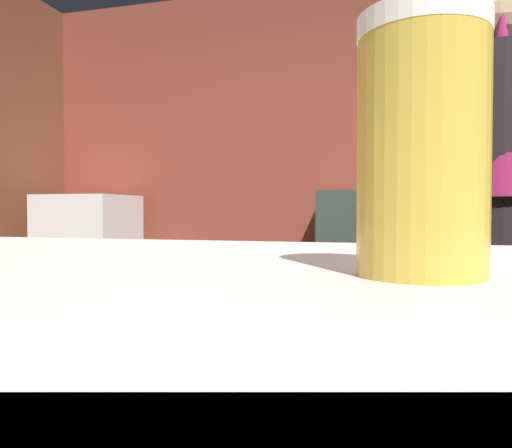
# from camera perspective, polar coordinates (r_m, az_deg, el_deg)

# --- Properties ---
(wall_back) EXTENTS (5.20, 0.10, 2.70)m
(wall_back) POSITION_cam_1_polar(r_m,az_deg,el_deg) (3.56, 14.47, 5.86)
(wall_back) COLOR brown
(wall_back) RESTS_ON ground
(prep_counter) EXTENTS (2.10, 0.60, 0.89)m
(prep_counter) POSITION_cam_1_polar(r_m,az_deg,el_deg) (2.06, 23.90, -16.55)
(prep_counter) COLOR brown
(prep_counter) RESTS_ON ground
(back_shelf) EXTENTS (0.87, 0.36, 1.21)m
(back_shelf) POSITION_cam_1_polar(r_m,az_deg,el_deg) (3.31, 14.86, -6.74)
(back_shelf) COLOR #313C35
(back_shelf) RESTS_ON ground
(mini_fridge) EXTENTS (0.59, 0.58, 1.19)m
(mini_fridge) POSITION_cam_1_polar(r_m,az_deg,el_deg) (3.78, -18.90, -5.88)
(mini_fridge) COLOR silver
(mini_fridge) RESTS_ON ground
(bartender) EXTENTS (0.44, 0.52, 1.73)m
(bartender) POSITION_cam_1_polar(r_m,az_deg,el_deg) (1.51, 25.58, -1.61)
(bartender) COLOR #273233
(bartender) RESTS_ON ground
(mixing_bowl) EXTENTS (0.20, 0.20, 0.06)m
(mixing_bowl) POSITION_cam_1_polar(r_m,az_deg,el_deg) (1.98, 8.73, -3.23)
(mixing_bowl) COLOR slate
(mixing_bowl) RESTS_ON prep_counter
(pint_glass_near) EXTENTS (0.07, 0.07, 0.14)m
(pint_glass_near) POSITION_cam_1_polar(r_m,az_deg,el_deg) (0.29, 18.74, 8.45)
(pint_glass_near) COLOR gold
(pint_glass_near) RESTS_ON bar_counter
(bottle_vinegar) EXTENTS (0.06, 0.06, 0.24)m
(bottle_vinegar) POSITION_cam_1_polar(r_m,az_deg,el_deg) (3.35, 16.10, 5.38)
(bottle_vinegar) COLOR #4A8D2B
(bottle_vinegar) RESTS_ON back_shelf
(bottle_olive_oil) EXTENTS (0.07, 0.07, 0.26)m
(bottle_olive_oil) POSITION_cam_1_polar(r_m,az_deg,el_deg) (3.22, 17.17, 5.65)
(bottle_olive_oil) COLOR black
(bottle_olive_oil) RESTS_ON back_shelf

